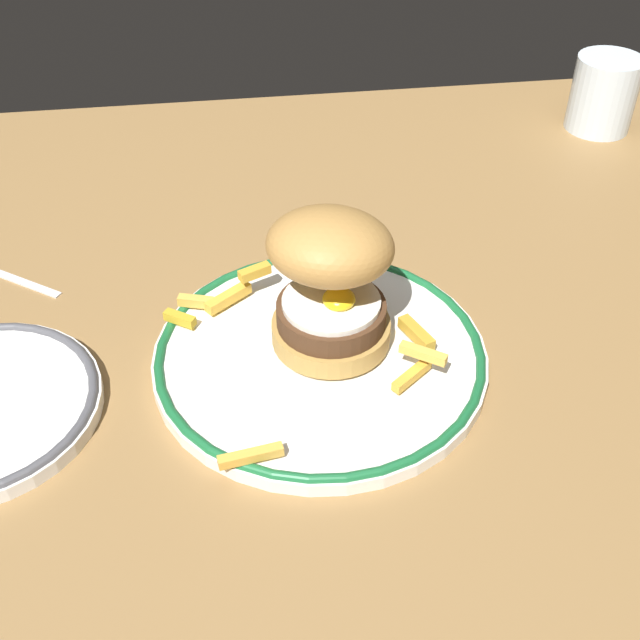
% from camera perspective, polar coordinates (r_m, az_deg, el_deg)
% --- Properties ---
extents(ground_plane, '(1.42, 0.91, 0.04)m').
position_cam_1_polar(ground_plane, '(0.71, 0.30, -1.48)').
color(ground_plane, olive).
extents(dinner_plate, '(0.27, 0.27, 0.02)m').
position_cam_1_polar(dinner_plate, '(0.65, 0.00, -2.51)').
color(dinner_plate, white).
rests_on(dinner_plate, ground_plane).
extents(burger, '(0.14, 0.14, 0.12)m').
position_cam_1_polar(burger, '(0.62, 1.03, 3.15)').
color(burger, '#B18741').
rests_on(burger, dinner_plate).
extents(fries_pile, '(0.22, 0.22, 0.03)m').
position_cam_1_polar(fries_pile, '(0.66, -0.99, 0.34)').
color(fries_pile, gold).
rests_on(fries_pile, dinner_plate).
extents(water_glass, '(0.08, 0.08, 0.09)m').
position_cam_1_polar(water_glass, '(1.04, 19.46, 14.66)').
color(water_glass, silver).
rests_on(water_glass, ground_plane).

